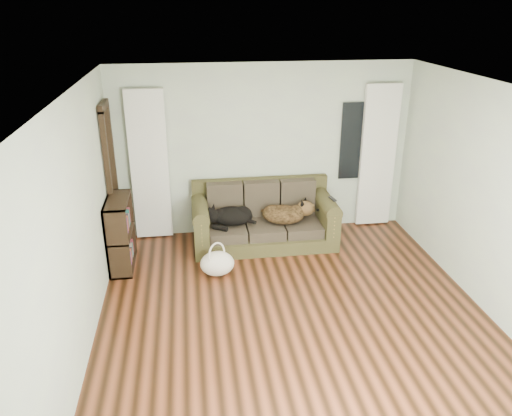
{
  "coord_description": "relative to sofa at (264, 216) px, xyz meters",
  "views": [
    {
      "loc": [
        -1.12,
        -4.73,
        3.4
      ],
      "look_at": [
        -0.23,
        1.6,
        0.74
      ],
      "focal_mm": 35.0,
      "sensor_mm": 36.0,
      "label": 1
    }
  ],
  "objects": [
    {
      "name": "sofa",
      "position": [
        0.0,
        0.0,
        0.0
      ],
      "size": [
        2.09,
        0.9,
        0.85
      ],
      "primitive_type": "cube",
      "color": "#3B371D",
      "rests_on": "floor"
    },
    {
      "name": "window_pane",
      "position": [
        1.51,
        0.5,
        0.95
      ],
      "size": [
        0.5,
        0.03,
        1.2
      ],
      "primitive_type": "cube",
      "color": "black",
      "rests_on": "wall_back"
    },
    {
      "name": "curtain_right",
      "position": [
        1.86,
        0.44,
        0.7
      ],
      "size": [
        0.55,
        0.08,
        2.25
      ],
      "primitive_type": "cube",
      "color": "white",
      "rests_on": "ground"
    },
    {
      "name": "curtain_left",
      "position": [
        -1.64,
        0.44,
        0.7
      ],
      "size": [
        0.55,
        0.08,
        2.25
      ],
      "primitive_type": "cube",
      "color": "white",
      "rests_on": "ground"
    },
    {
      "name": "door_casing",
      "position": [
        -2.14,
        0.07,
        0.6
      ],
      "size": [
        0.07,
        0.6,
        2.1
      ],
      "primitive_type": "cube",
      "color": "black",
      "rests_on": "ground"
    },
    {
      "name": "tv_remote",
      "position": [
        0.98,
        -0.17,
        0.28
      ],
      "size": [
        0.08,
        0.18,
        0.02
      ],
      "primitive_type": "cube",
      "rotation": [
        0.0,
        0.0,
        0.16
      ],
      "color": "black",
      "rests_on": "sofa"
    },
    {
      "name": "floor",
      "position": [
        0.06,
        -1.98,
        -0.45
      ],
      "size": [
        5.0,
        5.0,
        0.0
      ],
      "primitive_type": "plane",
      "color": "black",
      "rests_on": "ground"
    },
    {
      "name": "wall_right",
      "position": [
        2.31,
        -1.98,
        0.85
      ],
      "size": [
        0.04,
        5.0,
        2.6
      ],
      "primitive_type": "cube",
      "color": "beige",
      "rests_on": "ground"
    },
    {
      "name": "bookshelf",
      "position": [
        -2.03,
        -0.42,
        0.05
      ],
      "size": [
        0.37,
        0.81,
        0.98
      ],
      "primitive_type": "cube",
      "rotation": [
        0.0,
        0.0,
        0.1
      ],
      "color": "black",
      "rests_on": "floor"
    },
    {
      "name": "dog_black_lab",
      "position": [
        -0.51,
        -0.01,
        0.03
      ],
      "size": [
        0.66,
        0.5,
        0.26
      ],
      "primitive_type": "ellipsoid",
      "rotation": [
        0.0,
        0.0,
        -0.12
      ],
      "color": "black",
      "rests_on": "sofa"
    },
    {
      "name": "tote_bag",
      "position": [
        -0.76,
        -0.85,
        -0.29
      ],
      "size": [
        0.56,
        0.51,
        0.33
      ],
      "primitive_type": "ellipsoid",
      "rotation": [
        0.0,
        0.0,
        0.43
      ],
      "color": "silver",
      "rests_on": "floor"
    },
    {
      "name": "wall_back",
      "position": [
        0.06,
        0.52,
        0.85
      ],
      "size": [
        4.5,
        0.04,
        2.6
      ],
      "primitive_type": "cube",
      "color": "beige",
      "rests_on": "ground"
    },
    {
      "name": "dog_shepherd",
      "position": [
        0.31,
        -0.05,
        0.04
      ],
      "size": [
        0.75,
        0.62,
        0.29
      ],
      "primitive_type": "ellipsoid",
      "rotation": [
        0.0,
        0.0,
        2.85
      ],
      "color": "black",
      "rests_on": "sofa"
    },
    {
      "name": "wall_left",
      "position": [
        -2.19,
        -1.98,
        0.85
      ],
      "size": [
        0.04,
        5.0,
        2.6
      ],
      "primitive_type": "cube",
      "color": "beige",
      "rests_on": "ground"
    },
    {
      "name": "ceiling",
      "position": [
        0.06,
        -1.98,
        2.15
      ],
      "size": [
        5.0,
        5.0,
        0.0
      ],
      "primitive_type": "plane",
      "color": "white",
      "rests_on": "ground"
    }
  ]
}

